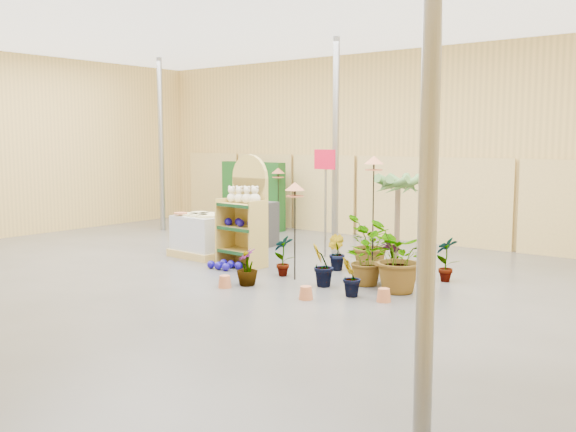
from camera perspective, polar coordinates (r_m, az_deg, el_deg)
name	(u,v)px	position (r m, az deg, el deg)	size (l,w,h in m)	color
room	(254,150)	(11.47, -3.01, 5.86)	(15.20, 12.10, 4.70)	#4C4C4B
display_shelf	(247,215)	(12.24, -3.69, 0.08)	(0.92, 0.61, 2.12)	#B49746
teddy_bears	(244,196)	(12.11, -3.92, 1.78)	(0.78, 0.21, 0.34)	white
gazing_balls_shelf	(242,223)	(12.16, -4.09, -0.61)	(0.78, 0.27, 0.15)	#140B8E
gazing_balls_floor	(225,265)	(12.04, -5.65, -4.36)	(0.63, 0.39, 0.15)	#140B8E
pallet_stack	(203,236)	(13.34, -7.54, -1.75)	(1.25, 1.06, 0.89)	tan
charcoal_planters	(264,224)	(14.51, -2.15, -0.71)	(0.50, 0.50, 1.00)	#282828
trellis_stock	(253,195)	(17.26, -3.13, 1.83)	(2.00, 0.30, 1.80)	#144516
offer_sign	(325,181)	(13.07, 3.32, 3.16)	(0.50, 0.08, 2.20)	gray
bird_table_front	(295,189)	(10.89, 0.62, 2.37)	(0.34, 0.34, 1.69)	black
bird_table_right	(374,165)	(11.05, 7.64, 4.55)	(0.34, 0.34, 2.13)	black
bird_table_back	(278,173)	(16.28, -0.88, 3.86)	(0.34, 0.34, 1.68)	black
palm	(398,183)	(11.78, 9.75, 2.89)	(0.70, 0.70, 1.88)	brown
potted_plant_0	(283,255)	(11.35, -0.43, -3.51)	(0.39, 0.26, 0.74)	#497637
potted_plant_1	(322,265)	(10.51, 3.05, -4.38)	(0.40, 0.32, 0.73)	#497637
potted_plant_2	(365,259)	(10.73, 6.82, -3.81)	(0.78, 0.68, 0.87)	#497637
potted_plant_3	(393,263)	(10.84, 9.33, -4.12)	(0.41, 0.41, 0.73)	#497637
potted_plant_4	(446,259)	(11.23, 13.89, -3.71)	(0.41, 0.28, 0.78)	#497637
potted_plant_5	(336,252)	(11.90, 4.28, -3.25)	(0.36, 0.29, 0.65)	#497637
potted_plant_6	(371,244)	(11.75, 7.37, -2.47)	(0.93, 0.81, 1.03)	#497637
potted_plant_7	(247,267)	(10.65, -3.65, -4.54)	(0.35, 0.35, 0.62)	#497637
potted_plant_9	(351,277)	(9.89, 5.63, -5.42)	(0.34, 0.28, 0.63)	#497637
potted_plant_10	(400,257)	(10.20, 9.91, -3.64)	(1.03, 0.89, 1.14)	#497637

